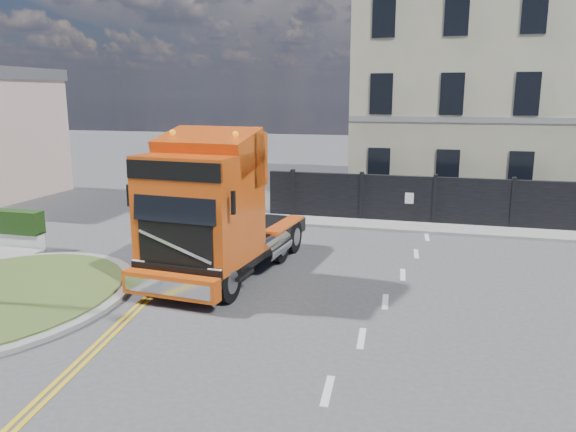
% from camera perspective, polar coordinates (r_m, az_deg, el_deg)
% --- Properties ---
extents(ground, '(120.00, 120.00, 0.00)m').
position_cam_1_polar(ground, '(15.83, -0.78, -7.21)').
color(ground, '#424244').
rests_on(ground, ground).
extents(hoarding_fence, '(18.80, 0.25, 2.00)m').
position_cam_1_polar(hoarding_fence, '(23.86, 20.77, 1.12)').
color(hoarding_fence, black).
rests_on(hoarding_fence, ground).
extents(georgian_building, '(12.30, 10.30, 12.80)m').
position_cam_1_polar(georgian_building, '(30.91, 19.12, 12.51)').
color(georgian_building, beige).
rests_on(georgian_building, ground).
extents(pavement_far, '(20.00, 1.60, 0.12)m').
position_cam_1_polar(pavement_far, '(23.12, 19.44, -1.50)').
color(pavement_far, gray).
rests_on(pavement_far, ground).
extents(truck, '(3.20, 7.25, 4.23)m').
position_cam_1_polar(truck, '(16.09, -7.63, 0.01)').
color(truck, black).
rests_on(truck, ground).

